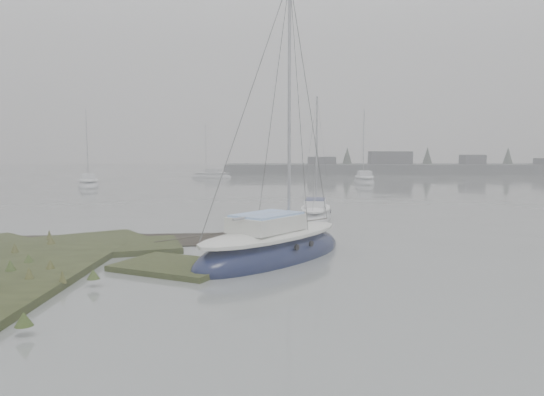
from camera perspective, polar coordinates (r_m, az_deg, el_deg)
The scene contains 7 objects.
ground at distance 47.11m, azimuth -3.82°, elevation 0.79°, with size 160.00×160.00×0.00m, color slate.
far_shoreline at distance 82.08m, azimuth 17.12°, elevation 3.12°, with size 60.00×8.00×4.15m.
sailboat_main at distance 18.15m, azimuth 0.03°, elevation -5.60°, with size 6.35×7.25×10.30m.
sailboat_white at distance 28.46m, azimuth 4.70°, elevation -1.80°, with size 2.27×5.19×7.09m.
sailboat_far_a at distance 54.71m, azimuth -19.14°, elevation 1.41°, with size 3.92×6.12×8.22m.
sailboat_far_b at distance 57.48m, azimuth 9.88°, elevation 1.82°, with size 2.12×6.16×8.65m.
sailboat_far_c at distance 67.97m, azimuth -6.55°, elevation 2.37°, with size 5.48×2.78×7.39m.
Camera 1 is at (3.75, -16.81, 3.78)m, focal length 35.00 mm.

